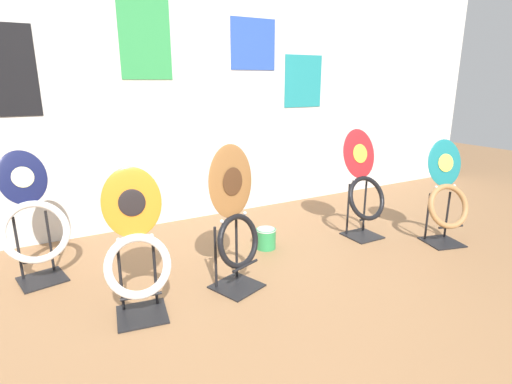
{
  "coord_description": "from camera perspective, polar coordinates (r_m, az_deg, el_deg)",
  "views": [
    {
      "loc": [
        -1.17,
        -1.43,
        1.32
      ],
      "look_at": [
        0.18,
        0.97,
        0.55
      ],
      "focal_mm": 28.0,
      "sensor_mm": 36.0,
      "label": 1
    }
  ],
  "objects": [
    {
      "name": "ground_plane",
      "position": [
        2.26,
        8.64,
        -20.15
      ],
      "size": [
        14.0,
        14.0,
        0.0
      ],
      "primitive_type": "plane",
      "color": "#8E6642"
    },
    {
      "name": "toilet_seat_display_woodgrain",
      "position": [
        2.53,
        -3.03,
        -3.99
      ],
      "size": [
        0.39,
        0.36,
        0.95
      ],
      "color": "black",
      "rests_on": "ground_plane"
    },
    {
      "name": "paint_can",
      "position": [
        3.25,
        1.42,
        -6.55
      ],
      "size": [
        0.16,
        0.16,
        0.17
      ],
      "color": "#2D8E4C",
      "rests_on": "ground_plane"
    },
    {
      "name": "toilet_seat_display_teal_sax",
      "position": [
        3.62,
        25.57,
        -0.68
      ],
      "size": [
        0.41,
        0.35,
        0.86
      ],
      "color": "black",
      "rests_on": "ground_plane"
    },
    {
      "name": "toilet_seat_display_navy_moon",
      "position": [
        3.03,
        -29.18,
        -4.1
      ],
      "size": [
        0.46,
        0.4,
        0.88
      ],
      "color": "black",
      "rests_on": "ground_plane"
    },
    {
      "name": "toilet_seat_display_orange_sun",
      "position": [
        2.35,
        -16.69,
        -8.17
      ],
      "size": [
        0.39,
        0.32,
        0.86
      ],
      "color": "black",
      "rests_on": "ground_plane"
    },
    {
      "name": "wall_back",
      "position": [
        3.79,
        -11.79,
        15.06
      ],
      "size": [
        8.0,
        0.07,
        2.6
      ],
      "color": "silver",
      "rests_on": "ground_plane"
    },
    {
      "name": "toilet_seat_display_crimson_swirl",
      "position": [
        3.53,
        15.11,
        0.71
      ],
      "size": [
        0.39,
        0.31,
        0.92
      ],
      "color": "black",
      "rests_on": "ground_plane"
    }
  ]
}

